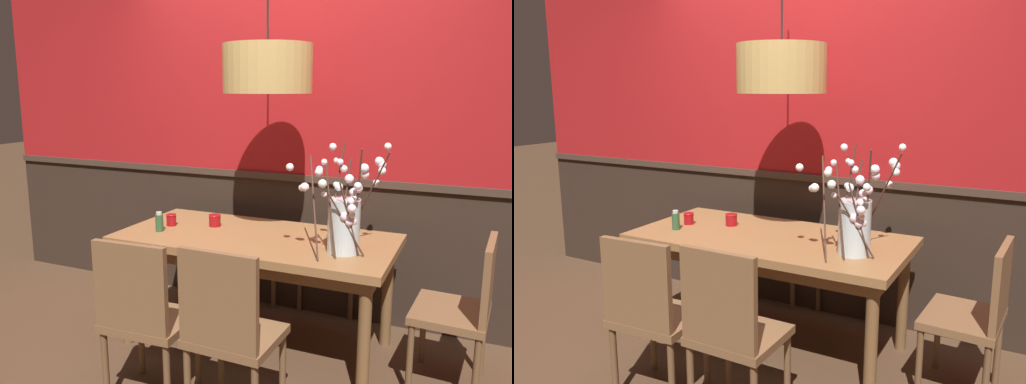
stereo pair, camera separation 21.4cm
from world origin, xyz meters
TOP-DOWN VIEW (x-y plane):
  - ground_plane at (0.00, 0.00)m, footprint 24.00×24.00m
  - back_wall at (0.00, 0.69)m, footprint 5.37×0.14m
  - dining_table at (0.00, 0.00)m, footprint 1.75×0.86m
  - chair_near_side_left at (-0.27, -0.85)m, footprint 0.46×0.42m
  - chair_near_side_right at (0.23, -0.84)m, footprint 0.44×0.41m
  - chair_far_side_left at (-0.29, 0.81)m, footprint 0.48×0.41m
  - chair_far_side_right at (0.29, 0.85)m, footprint 0.46×0.40m
  - chair_head_east_end at (1.26, -0.01)m, footprint 0.42×0.48m
  - vase_with_blossoms at (0.60, -0.10)m, footprint 0.53×0.57m
  - candle_holder_nearer_center at (-0.63, -0.01)m, footprint 0.07×0.07m
  - candle_holder_nearer_edge at (-0.35, 0.09)m, footprint 0.08×0.08m
  - condiment_bottle at (-0.62, -0.17)m, footprint 0.05×0.05m
  - pendant_lamp at (0.06, 0.04)m, footprint 0.54×0.54m

SIDE VIEW (x-z plane):
  - ground_plane at x=0.00m, z-range 0.00..0.00m
  - chair_head_east_end at x=1.26m, z-range 0.06..0.94m
  - chair_near_side_left at x=-0.27m, z-range 0.05..0.98m
  - chair_far_side_right at x=0.29m, z-range 0.06..0.99m
  - chair_near_side_right at x=0.23m, z-range 0.06..1.00m
  - chair_far_side_left at x=-0.29m, z-range 0.06..1.02m
  - dining_table at x=0.00m, z-range 0.29..1.03m
  - candle_holder_nearer_center at x=-0.63m, z-range 0.75..0.83m
  - candle_holder_nearer_edge at x=-0.35m, z-range 0.75..0.83m
  - condiment_bottle at x=-0.62m, z-range 0.74..0.87m
  - vase_with_blossoms at x=0.60m, z-range 0.62..1.25m
  - back_wall at x=0.00m, z-range -0.01..2.98m
  - pendant_lamp at x=0.06m, z-range 1.11..2.46m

